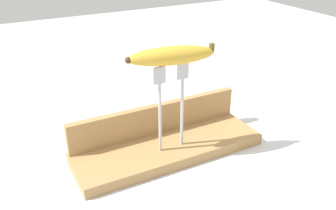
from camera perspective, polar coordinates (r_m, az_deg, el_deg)
The scene contains 5 objects.
ground_plane at distance 0.87m, azimuth -0.00°, elevation -7.45°, with size 3.00×3.00×0.00m, color silver.
wooden_board at distance 0.86m, azimuth -0.00°, elevation -6.74°, with size 0.44×0.14×0.03m, color #A87F4C.
board_backstop at distance 0.88m, azimuth -1.88°, elevation -2.12°, with size 0.43×0.02×0.07m, color #A87F4C.
fork_stand_center at distance 0.79m, azimuth 0.50°, elevation 0.73°, with size 0.08×0.01×0.20m.
banana_raised_center at distance 0.75m, azimuth 0.53°, elevation 7.64°, with size 0.19×0.08×0.04m.
Camera 1 is at (-0.34, -0.64, 0.48)m, focal length 39.44 mm.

